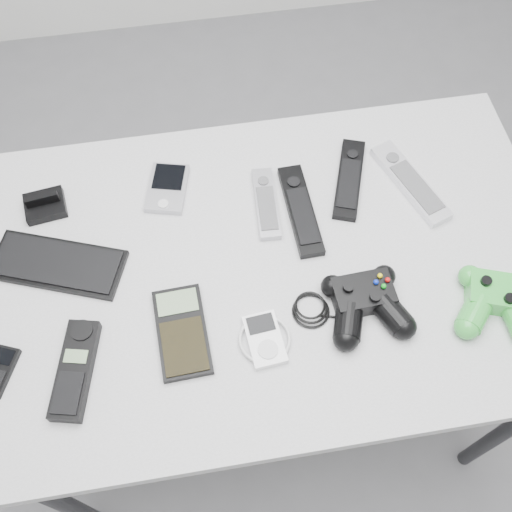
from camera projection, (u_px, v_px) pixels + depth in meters
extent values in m
plane|color=slate|center=(249.00, 406.00, 1.81)|extent=(3.50, 3.50, 0.00)
cube|color=#9E9EA0|center=(275.00, 266.00, 1.19)|extent=(1.14, 0.74, 0.03)
cylinder|color=black|center=(66.00, 504.00, 1.33)|extent=(0.04, 0.04, 0.74)
cylinder|color=black|center=(511.00, 428.00, 1.42)|extent=(0.04, 0.04, 0.74)
cylinder|color=black|center=(64.00, 260.00, 1.64)|extent=(0.04, 0.04, 0.74)
cylinder|color=black|center=(430.00, 209.00, 1.72)|extent=(0.04, 0.04, 0.74)
cube|color=black|center=(58.00, 264.00, 1.17)|extent=(0.28, 0.19, 0.02)
cube|color=black|center=(44.00, 202.00, 1.23)|extent=(0.09, 0.08, 0.04)
cube|color=#A3A3AA|center=(167.00, 188.00, 1.26)|extent=(0.11, 0.14, 0.02)
cube|color=#A3A3AA|center=(266.00, 203.00, 1.24)|extent=(0.05, 0.17, 0.02)
cube|color=black|center=(301.00, 210.00, 1.23)|extent=(0.06, 0.22, 0.02)
cube|color=black|center=(349.00, 179.00, 1.27)|extent=(0.11, 0.21, 0.02)
cube|color=silver|center=(410.00, 182.00, 1.26)|extent=(0.12, 0.23, 0.02)
cube|color=black|center=(75.00, 370.00, 1.06)|extent=(0.10, 0.19, 0.03)
cube|color=black|center=(182.00, 332.00, 1.10)|extent=(0.10, 0.18, 0.02)
cube|color=white|center=(265.00, 339.00, 1.09)|extent=(0.11, 0.11, 0.02)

